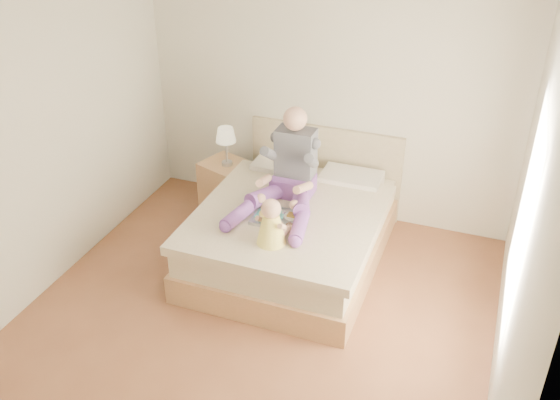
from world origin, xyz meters
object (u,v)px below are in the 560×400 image
(adult, at_px, (289,175))
(bed, at_px, (295,228))
(baby, at_px, (272,225))
(tray, at_px, (278,216))
(nightstand, at_px, (227,187))

(adult, bearing_deg, bed, -22.02)
(bed, bearing_deg, baby, -87.39)
(bed, distance_m, tray, 0.47)
(bed, height_order, baby, baby)
(tray, xyz_separation_m, baby, (0.09, -0.37, 0.15))
(bed, height_order, tray, bed)
(baby, bearing_deg, nightstand, 142.00)
(bed, height_order, nightstand, bed)
(tray, bearing_deg, baby, -78.26)
(bed, height_order, adult, adult)
(nightstand, relative_size, baby, 1.41)
(adult, bearing_deg, baby, -81.05)
(adult, relative_size, tray, 2.43)
(adult, height_order, baby, adult)
(adult, bearing_deg, tray, -85.48)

